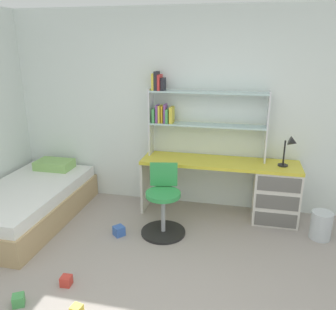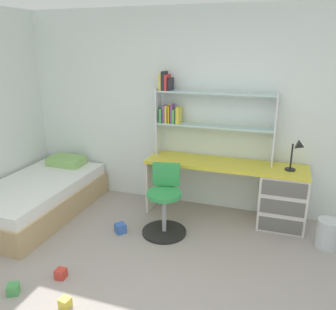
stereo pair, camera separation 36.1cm
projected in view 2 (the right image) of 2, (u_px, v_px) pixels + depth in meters
room_shell at (71, 125)px, 3.69m from camera, size 6.14×5.88×2.58m
desk at (267, 192)px, 4.14m from camera, size 1.96×0.50×0.73m
bookshelf_hutch at (198, 111)px, 4.26m from camera, size 1.49×0.22×1.08m
desk_lamp at (298, 151)px, 3.83m from camera, size 0.20×0.17×0.38m
swivel_chair at (165, 207)px, 3.96m from camera, size 0.52×0.52×0.81m
bed_platform at (38, 197)px, 4.46m from camera, size 1.04×1.88×0.56m
waste_bin at (327, 234)px, 3.70m from camera, size 0.23×0.23×0.32m
toy_block_blue_0 at (120, 228)px, 4.02m from camera, size 0.16×0.16×0.11m
toy_block_yellow_2 at (65, 303)px, 2.87m from camera, size 0.10×0.10×0.09m
toy_block_green_3 at (13, 289)px, 3.02m from camera, size 0.13×0.13×0.10m
toy_block_red_4 at (61, 274)px, 3.23m from camera, size 0.10×0.10×0.09m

